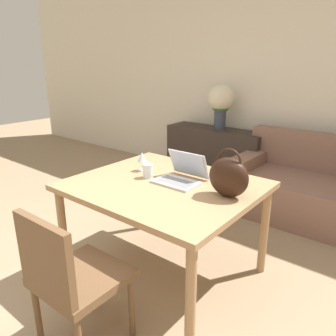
% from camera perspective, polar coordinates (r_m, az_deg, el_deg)
% --- Properties ---
extents(ground_plane, '(14.00, 14.00, 0.00)m').
position_cam_1_polar(ground_plane, '(2.36, -15.15, -24.05)').
color(ground_plane, '#997F60').
extents(wall_back, '(10.00, 0.06, 2.70)m').
position_cam_1_polar(wall_back, '(4.27, 18.87, 14.44)').
color(wall_back, beige).
rests_on(wall_back, ground_plane).
extents(dining_table, '(1.27, 1.08, 0.74)m').
position_cam_1_polar(dining_table, '(2.34, -0.65, -4.42)').
color(dining_table, '#A87F56').
rests_on(dining_table, ground_plane).
extents(chair, '(0.45, 0.45, 0.86)m').
position_cam_1_polar(chair, '(1.88, -16.68, -17.48)').
color(chair, brown).
rests_on(chair, ground_plane).
extents(couch, '(1.63, 0.91, 0.82)m').
position_cam_1_polar(couch, '(3.70, 24.06, -3.69)').
color(couch, '#7F5B4C').
rests_on(couch, ground_plane).
extents(sideboard, '(1.33, 0.40, 0.72)m').
position_cam_1_polar(sideboard, '(4.43, 8.18, 2.25)').
color(sideboard, '#332823').
rests_on(sideboard, ground_plane).
extents(laptop, '(0.32, 0.29, 0.20)m').
position_cam_1_polar(laptop, '(2.34, 2.44, -0.95)').
color(laptop, silver).
rests_on(laptop, dining_table).
extents(drinking_glass, '(0.07, 0.07, 0.10)m').
position_cam_1_polar(drinking_glass, '(2.41, -3.56, -0.48)').
color(drinking_glass, silver).
rests_on(drinking_glass, dining_table).
extents(wine_glass, '(0.08, 0.08, 0.15)m').
position_cam_1_polar(wine_glass, '(2.55, -4.54, 1.80)').
color(wine_glass, silver).
rests_on(wine_glass, dining_table).
extents(handbag, '(0.27, 0.15, 0.32)m').
position_cam_1_polar(handbag, '(2.09, 10.50, -1.52)').
color(handbag, black).
rests_on(handbag, dining_table).
extents(flower_vase, '(0.34, 0.34, 0.57)m').
position_cam_1_polar(flower_vase, '(4.27, 9.19, 11.38)').
color(flower_vase, '#333847').
rests_on(flower_vase, sideboard).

